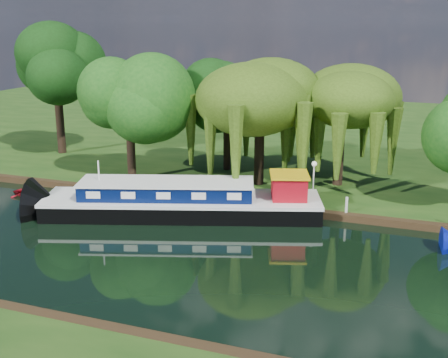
% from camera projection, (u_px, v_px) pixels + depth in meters
% --- Properties ---
extents(ground, '(120.00, 120.00, 0.00)m').
position_uv_depth(ground, '(261.00, 266.00, 28.14)').
color(ground, black).
extents(far_bank, '(120.00, 52.00, 0.45)m').
position_uv_depth(far_bank, '(352.00, 135.00, 58.84)').
color(far_bank, '#173A10').
rests_on(far_bank, ground).
extents(dutch_barge, '(17.67, 9.04, 3.65)m').
position_uv_depth(dutch_barge, '(184.00, 201.00, 35.27)').
color(dutch_barge, black).
rests_on(dutch_barge, ground).
extents(red_dinghy, '(3.09, 2.43, 0.58)m').
position_uv_depth(red_dinghy, '(31.00, 196.00, 39.30)').
color(red_dinghy, maroon).
rests_on(red_dinghy, ground).
extents(willow_left, '(7.04, 7.04, 8.44)m').
position_uv_depth(willow_left, '(260.00, 99.00, 39.03)').
color(willow_left, black).
rests_on(willow_left, far_bank).
extents(willow_right, '(6.29, 6.29, 7.67)m').
position_uv_depth(willow_right, '(342.00, 107.00, 39.03)').
color(willow_right, black).
rests_on(willow_right, far_bank).
extents(tree_far_left, '(5.53, 5.53, 8.91)m').
position_uv_depth(tree_far_left, '(129.00, 98.00, 40.05)').
color(tree_far_left, black).
rests_on(tree_far_left, far_bank).
extents(tree_far_back, '(6.08, 6.08, 10.22)m').
position_uv_depth(tree_far_back, '(56.00, 72.00, 48.27)').
color(tree_far_back, black).
rests_on(tree_far_back, far_bank).
extents(tree_far_mid, '(4.82, 4.82, 7.89)m').
position_uv_depth(tree_far_mid, '(227.00, 101.00, 43.14)').
color(tree_far_mid, black).
rests_on(tree_far_mid, far_bank).
extents(lamppost, '(0.36, 0.36, 2.56)m').
position_uv_depth(lamppost, '(314.00, 170.00, 36.81)').
color(lamppost, silver).
rests_on(lamppost, far_bank).
extents(mooring_posts, '(19.16, 0.16, 1.00)m').
position_uv_depth(mooring_posts, '(291.00, 199.00, 35.64)').
color(mooring_posts, silver).
rests_on(mooring_posts, far_bank).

